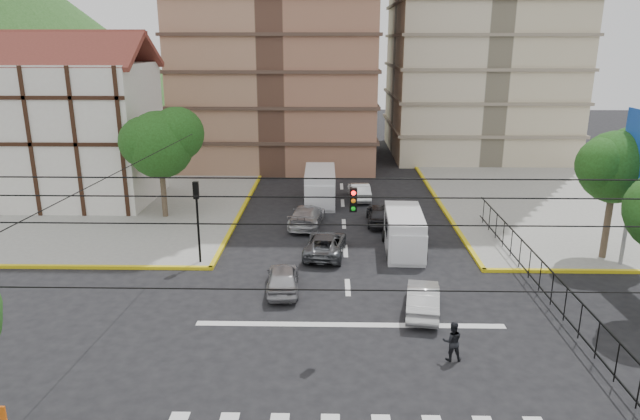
{
  "coord_description": "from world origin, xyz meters",
  "views": [
    {
      "loc": [
        -0.79,
        -20.43,
        11.47
      ],
      "look_at": [
        -1.34,
        4.7,
        4.0
      ],
      "focal_mm": 32.0,
      "sensor_mm": 36.0,
      "label": 1
    }
  ],
  "objects_px": {
    "car_silver_front_left": "(283,278)",
    "car_white_front_right": "(423,299)",
    "van_left_lane": "(320,188)",
    "pedestrian_crosswalk": "(452,341)",
    "van_right_lane": "(404,234)",
    "traffic_light_nw": "(197,209)"
  },
  "relations": [
    {
      "from": "pedestrian_crosswalk",
      "to": "car_silver_front_left",
      "type": "bearing_deg",
      "value": -41.86
    },
    {
      "from": "car_white_front_right",
      "to": "pedestrian_crosswalk",
      "type": "height_order",
      "value": "pedestrian_crosswalk"
    },
    {
      "from": "car_white_front_right",
      "to": "pedestrian_crosswalk",
      "type": "relative_size",
      "value": 2.55
    },
    {
      "from": "traffic_light_nw",
      "to": "pedestrian_crosswalk",
      "type": "relative_size",
      "value": 2.86
    },
    {
      "from": "van_left_lane",
      "to": "car_white_front_right",
      "type": "xyz_separation_m",
      "value": [
        4.89,
        -17.35,
        -0.56
      ]
    },
    {
      "from": "van_left_lane",
      "to": "pedestrian_crosswalk",
      "type": "distance_m",
      "value": 21.91
    },
    {
      "from": "car_silver_front_left",
      "to": "van_left_lane",
      "type": "bearing_deg",
      "value": -98.93
    },
    {
      "from": "car_white_front_right",
      "to": "pedestrian_crosswalk",
      "type": "xyz_separation_m",
      "value": [
        0.5,
        -3.88,
        0.12
      ]
    },
    {
      "from": "van_left_lane",
      "to": "car_silver_front_left",
      "type": "xyz_separation_m",
      "value": [
        -1.43,
        -15.21,
        -0.56
      ]
    },
    {
      "from": "car_silver_front_left",
      "to": "traffic_light_nw",
      "type": "bearing_deg",
      "value": -37.97
    },
    {
      "from": "traffic_light_nw",
      "to": "car_silver_front_left",
      "type": "xyz_separation_m",
      "value": [
        4.69,
        -3.22,
        -2.47
      ]
    },
    {
      "from": "traffic_light_nw",
      "to": "car_white_front_right",
      "type": "xyz_separation_m",
      "value": [
        11.01,
        -5.35,
        -2.47
      ]
    },
    {
      "from": "van_right_lane",
      "to": "car_white_front_right",
      "type": "xyz_separation_m",
      "value": [
        -0.06,
        -7.34,
        -0.46
      ]
    },
    {
      "from": "traffic_light_nw",
      "to": "car_silver_front_left",
      "type": "distance_m",
      "value": 6.2
    },
    {
      "from": "car_white_front_right",
      "to": "car_silver_front_left",
      "type": "bearing_deg",
      "value": -9.94
    },
    {
      "from": "car_silver_front_left",
      "to": "car_white_front_right",
      "type": "bearing_deg",
      "value": 157.78
    },
    {
      "from": "car_silver_front_left",
      "to": "car_white_front_right",
      "type": "relative_size",
      "value": 0.96
    },
    {
      "from": "pedestrian_crosswalk",
      "to": "car_white_front_right",
      "type": "bearing_deg",
      "value": -83.09
    },
    {
      "from": "van_right_lane",
      "to": "pedestrian_crosswalk",
      "type": "height_order",
      "value": "van_right_lane"
    },
    {
      "from": "van_left_lane",
      "to": "pedestrian_crosswalk",
      "type": "bearing_deg",
      "value": -76.65
    },
    {
      "from": "pedestrian_crosswalk",
      "to": "van_left_lane",
      "type": "bearing_deg",
      "value": -76.19
    },
    {
      "from": "van_left_lane",
      "to": "pedestrian_crosswalk",
      "type": "xyz_separation_m",
      "value": [
        5.38,
        -21.23,
        -0.43
      ]
    }
  ]
}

